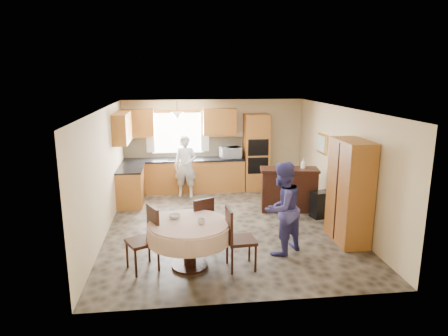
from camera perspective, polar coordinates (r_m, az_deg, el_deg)
name	(u,v)px	position (r m, az deg, el deg)	size (l,w,h in m)	color
floor	(227,225)	(8.69, 0.44, -8.18)	(5.00, 6.00, 0.01)	brown
ceiling	(227,109)	(8.11, 0.47, 8.49)	(5.00, 6.00, 0.01)	white
wall_back	(214,144)	(11.23, -1.47, 3.38)	(5.00, 0.02, 2.50)	#CFB684
wall_front	(255,220)	(5.47, 4.44, -7.35)	(5.00, 0.02, 2.50)	#CFB684
wall_left	(104,172)	(8.38, -16.76, -0.59)	(0.02, 6.00, 2.50)	#CFB684
wall_right	(342,166)	(8.97, 16.51, 0.31)	(0.02, 6.00, 2.50)	#CFB684
window	(178,133)	(11.11, -6.64, 5.02)	(1.40, 0.03, 1.10)	white
curtain_left	(150,132)	(11.08, -10.54, 5.12)	(0.22, 0.02, 1.15)	white
curtain_right	(205,131)	(11.08, -2.75, 5.33)	(0.22, 0.02, 1.15)	white
base_cab_back	(184,176)	(11.06, -5.69, -1.12)	(3.30, 0.60, 0.88)	orange
counter_back	(184,160)	(10.96, -5.75, 1.21)	(3.30, 0.64, 0.04)	black
base_cab_left	(131,186)	(10.26, -13.15, -2.56)	(0.60, 1.20, 0.88)	orange
counter_left	(130,168)	(10.15, -13.28, -0.06)	(0.64, 1.20, 0.04)	black
backsplash	(183,148)	(11.19, -5.81, 2.92)	(3.30, 0.02, 0.55)	tan
wall_cab_left	(138,123)	(10.98, -12.19, 6.34)	(0.85, 0.33, 0.72)	#BE762F
wall_cab_right	(220,122)	(10.99, -0.63, 6.65)	(0.90, 0.33, 0.72)	#BE762F
wall_cab_side	(122,128)	(9.99, -14.36, 5.57)	(0.33, 1.20, 0.72)	#BE762F
oven_tower	(256,152)	(11.13, 4.59, 2.26)	(0.66, 0.62, 2.12)	orange
oven_upper	(258,148)	(10.79, 4.94, 2.93)	(0.56, 0.01, 0.45)	black
oven_lower	(258,166)	(10.89, 4.88, 0.34)	(0.56, 0.01, 0.45)	black
pendant	(177,116)	(10.57, -6.70, 7.44)	(0.36, 0.36, 0.18)	beige
sideboard	(289,191)	(9.59, 9.22, -3.23)	(1.35, 0.56, 0.96)	#33160D
space_heater	(321,204)	(9.33, 13.72, -5.08)	(0.44, 0.31, 0.60)	black
cupboard	(350,192)	(7.98, 17.51, -3.23)	(0.52, 1.04, 1.99)	orange
dining_table	(189,232)	(6.72, -4.97, -9.14)	(1.39, 1.39, 0.79)	#33160D
chair_left	(147,235)	(6.79, -10.99, -9.41)	(0.61, 0.61, 1.06)	#33160D
chair_back	(201,220)	(7.42, -3.29, -7.48)	(0.57, 0.57, 0.99)	#33160D
chair_right	(236,235)	(6.67, 1.75, -9.60)	(0.49, 0.49, 1.06)	#33160D
framed_picture	(322,144)	(9.96, 13.84, 3.41)	(0.06, 0.58, 0.48)	#ECAF45
microwave	(230,153)	(10.97, 0.91, 2.20)	(0.55, 0.37, 0.30)	silver
person_sink	(186,166)	(10.53, -5.52, 0.24)	(0.60, 0.39, 1.63)	silver
person_dining	(282,208)	(7.21, 8.26, -5.73)	(0.82, 0.64, 1.69)	#3E3B80
bowl_sideboard	(272,170)	(9.36, 6.91, -0.33)	(0.24, 0.24, 0.06)	#B2B2B2
bottle_sideboard	(303,165)	(9.53, 11.24, 0.47)	(0.11, 0.11, 0.29)	silver
cup_table	(201,221)	(6.56, -3.27, -7.60)	(0.12, 0.12, 0.09)	#B2B2B2
bowl_table	(175,216)	(6.86, -7.05, -6.89)	(0.20, 0.20, 0.06)	#B2B2B2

